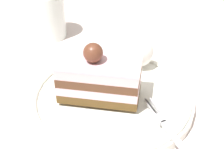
# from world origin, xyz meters

# --- Properties ---
(ground_plane) EXTENTS (2.40, 2.40, 0.00)m
(ground_plane) POSITION_xyz_m (0.00, 0.00, 0.00)
(ground_plane) COLOR silver
(dessert_plate) EXTENTS (0.21, 0.21, 0.02)m
(dessert_plate) POSITION_xyz_m (-0.02, 0.02, 0.01)
(dessert_plate) COLOR white
(dessert_plate) RESTS_ON ground_plane
(cake_slice) EXTENTS (0.10, 0.11, 0.08)m
(cake_slice) POSITION_xyz_m (-0.03, 0.03, 0.04)
(cake_slice) COLOR #573B19
(cake_slice) RESTS_ON dessert_plate
(whipped_cream_dollop) EXTENTS (0.04, 0.04, 0.05)m
(whipped_cream_dollop) POSITION_xyz_m (0.06, 0.05, 0.04)
(whipped_cream_dollop) COLOR white
(whipped_cream_dollop) RESTS_ON dessert_plate
(fork) EXTENTS (0.05, 0.12, 0.00)m
(fork) POSITION_xyz_m (-0.01, -0.08, 0.02)
(fork) COLOR silver
(fork) RESTS_ON dessert_plate
(drink_glass_near) EXTENTS (0.06, 0.06, 0.08)m
(drink_glass_near) POSITION_xyz_m (0.02, 0.24, 0.03)
(drink_glass_near) COLOR white
(drink_glass_near) RESTS_ON ground_plane
(drink_glass_far) EXTENTS (0.07, 0.07, 0.11)m
(drink_glass_far) POSITION_xyz_m (0.22, 0.02, 0.05)
(drink_glass_far) COLOR white
(drink_glass_far) RESTS_ON ground_plane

